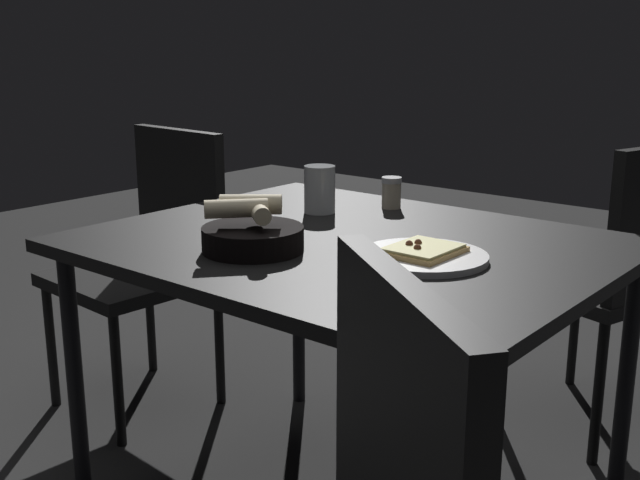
{
  "coord_description": "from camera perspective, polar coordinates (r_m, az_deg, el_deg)",
  "views": [
    {
      "loc": [
        -1.38,
        -1.05,
        1.16
      ],
      "look_at": [
        -0.06,
        0.04,
        0.72
      ],
      "focal_mm": 44.03,
      "sensor_mm": 36.0,
      "label": 1
    }
  ],
  "objects": [
    {
      "name": "beer_glass",
      "position": [
        2.06,
        -0.03,
        3.49
      ],
      "size": [
        0.08,
        0.08,
        0.12
      ],
      "color": "silver",
      "rests_on": "dining_table"
    },
    {
      "name": "bread_basket",
      "position": [
        1.69,
        -4.92,
        0.5
      ],
      "size": [
        0.22,
        0.22,
        0.12
      ],
      "color": "black",
      "rests_on": "dining_table"
    },
    {
      "name": "chair_spare",
      "position": [
        2.43,
        20.8,
        -1.87
      ],
      "size": [
        0.55,
        0.55,
        0.89
      ],
      "color": "black",
      "rests_on": "ground"
    },
    {
      "name": "pepper_shaker",
      "position": [
        2.13,
        5.21,
        3.32
      ],
      "size": [
        0.05,
        0.05,
        0.08
      ],
      "color": "#BFB299",
      "rests_on": "dining_table"
    },
    {
      "name": "pizza_plate",
      "position": [
        1.64,
        7.49,
        -1.09
      ],
      "size": [
        0.27,
        0.27,
        0.04
      ],
      "color": "white",
      "rests_on": "dining_table"
    },
    {
      "name": "chair_near",
      "position": [
        2.56,
        -12.12,
        -0.7
      ],
      "size": [
        0.47,
        0.47,
        0.88
      ],
      "color": "black",
      "rests_on": "ground"
    },
    {
      "name": "dining_table",
      "position": [
        1.81,
        2.16,
        -1.72
      ],
      "size": [
        0.94,
        1.16,
        0.71
      ],
      "color": "black",
      "rests_on": "ground"
    }
  ]
}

